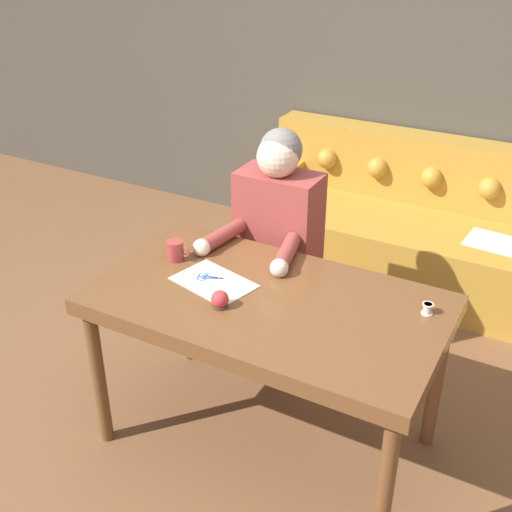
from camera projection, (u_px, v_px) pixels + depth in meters
name	position (u px, v px, depth m)	size (l,w,h in m)	color
ground_plane	(244.00, 441.00, 2.92)	(16.00, 16.00, 0.00)	brown
wall_back	(417.00, 59.00, 3.99)	(8.00, 0.06, 2.60)	#474238
dining_table	(268.00, 314.00, 2.60)	(1.41, 0.80, 0.77)	brown
couch	(420.00, 234.00, 4.06)	(2.15, 0.81, 0.87)	#B7842D
person	(277.00, 254.00, 3.15)	(0.47, 0.57, 1.27)	#33281E
pattern_paper_main	(214.00, 282.00, 2.66)	(0.37, 0.29, 0.00)	beige
scissors	(212.00, 278.00, 2.69)	(0.20, 0.11, 0.01)	silver
mug	(176.00, 250.00, 2.82)	(0.11, 0.08, 0.09)	#9E3833
thread_spool	(427.00, 309.00, 2.45)	(0.04, 0.04, 0.05)	beige
pin_cushion	(220.00, 300.00, 2.49)	(0.07, 0.07, 0.07)	#4C3828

